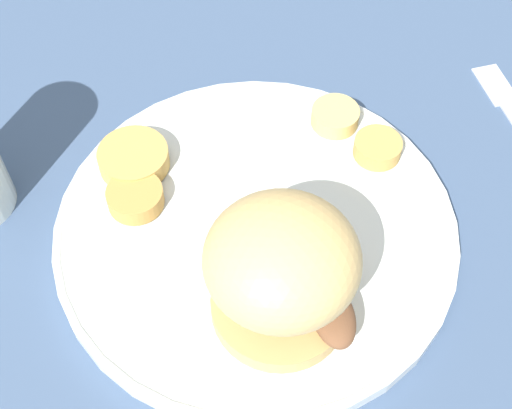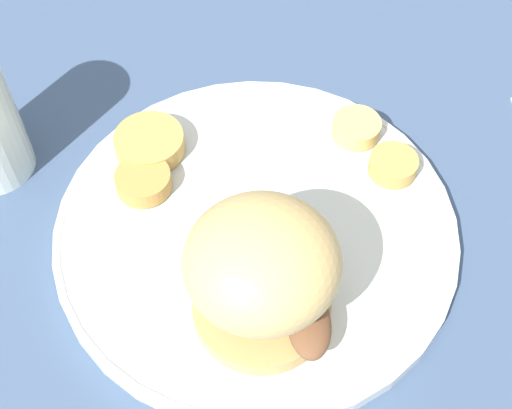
{
  "view_description": "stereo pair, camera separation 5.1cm",
  "coord_description": "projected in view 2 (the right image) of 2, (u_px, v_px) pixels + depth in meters",
  "views": [
    {
      "loc": [
        -0.12,
        -0.27,
        0.45
      ],
      "look_at": [
        0.0,
        0.0,
        0.04
      ],
      "focal_mm": 50.0,
      "sensor_mm": 36.0,
      "label": 1
    },
    {
      "loc": [
        -0.07,
        -0.29,
        0.45
      ],
      "look_at": [
        0.0,
        0.0,
        0.04
      ],
      "focal_mm": 50.0,
      "sensor_mm": 36.0,
      "label": 2
    }
  ],
  "objects": [
    {
      "name": "potato_round_1",
      "position": [
        150.0,
        143.0,
        0.56
      ],
      "size": [
        0.06,
        0.06,
        0.02
      ],
      "primitive_type": "cylinder",
      "color": "tan",
      "rests_on": "dinner_plate"
    },
    {
      "name": "dinner_plate",
      "position": [
        256.0,
        229.0,
        0.53
      ],
      "size": [
        0.3,
        0.3,
        0.02
      ],
      "color": "silver",
      "rests_on": "ground_plane"
    },
    {
      "name": "sandwich",
      "position": [
        265.0,
        271.0,
        0.45
      ],
      "size": [
        0.1,
        0.13,
        0.1
      ],
      "color": "tan",
      "rests_on": "dinner_plate"
    },
    {
      "name": "potato_round_3",
      "position": [
        143.0,
        181.0,
        0.54
      ],
      "size": [
        0.04,
        0.04,
        0.01
      ],
      "primitive_type": "cylinder",
      "color": "#BC8942",
      "rests_on": "dinner_plate"
    },
    {
      "name": "ground_plane",
      "position": [
        256.0,
        235.0,
        0.54
      ],
      "size": [
        4.0,
        4.0,
        0.0
      ],
      "primitive_type": "plane",
      "color": "#3D5170"
    },
    {
      "name": "potato_round_0",
      "position": [
        356.0,
        128.0,
        0.57
      ],
      "size": [
        0.04,
        0.04,
        0.01
      ],
      "primitive_type": "cylinder",
      "color": "#DBB766",
      "rests_on": "dinner_plate"
    },
    {
      "name": "potato_round_2",
      "position": [
        393.0,
        165.0,
        0.55
      ],
      "size": [
        0.04,
        0.04,
        0.01
      ],
      "primitive_type": "cylinder",
      "color": "tan",
      "rests_on": "dinner_plate"
    }
  ]
}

